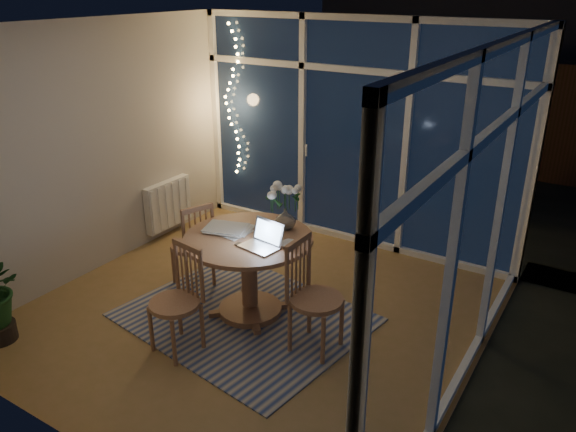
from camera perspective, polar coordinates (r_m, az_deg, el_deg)
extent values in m
plane|color=olive|center=(5.45, -3.22, -9.70)|extent=(4.00, 4.00, 0.00)
plane|color=white|center=(4.60, -3.97, 18.74)|extent=(4.00, 4.00, 0.00)
cube|color=beige|center=(6.53, 6.75, 8.27)|extent=(4.00, 0.04, 2.60)
cube|color=beige|center=(3.58, -22.49, -6.03)|extent=(4.00, 0.04, 2.60)
cube|color=beige|center=(6.20, -18.90, 6.41)|extent=(0.04, 4.00, 2.60)
cube|color=beige|center=(4.12, 19.77, -1.81)|extent=(0.04, 4.00, 2.60)
cube|color=white|center=(6.49, 6.59, 8.19)|extent=(4.00, 0.10, 2.60)
cube|color=white|center=(4.13, 19.24, -1.69)|extent=(0.10, 4.00, 2.60)
cube|color=white|center=(7.01, -12.09, 1.20)|extent=(0.10, 0.70, 0.58)
cube|color=black|center=(9.48, 17.05, 3.44)|extent=(12.00, 6.00, 0.10)
cube|color=#3A2615|center=(9.82, 15.70, 10.09)|extent=(11.00, 0.08, 1.80)
cube|color=#2E3037|center=(12.48, 22.08, 17.94)|extent=(7.00, 3.00, 2.20)
sphere|color=#16311B|center=(8.31, 5.71, 5.39)|extent=(0.90, 0.90, 0.90)
cube|color=#B5A993|center=(5.37, -4.47, -10.19)|extent=(2.32, 1.97, 0.01)
cylinder|color=#8F5E40|center=(5.23, -3.95, -6.08)|extent=(1.33, 1.33, 0.80)
cube|color=#8F5E40|center=(5.75, -9.77, -2.77)|extent=(0.57, 0.57, 0.95)
cube|color=#8F5E40|center=(4.69, 2.92, -8.25)|extent=(0.48, 0.48, 1.01)
cube|color=#8F5E40|center=(4.77, -11.47, -8.48)|extent=(0.51, 0.51, 0.96)
imported|color=silver|center=(5.16, -0.24, -0.23)|extent=(0.23, 0.23, 0.21)
imported|color=white|center=(4.84, 0.12, -2.95)|extent=(0.17, 0.17, 0.04)
cube|color=silver|center=(5.20, -5.97, -1.26)|extent=(0.42, 0.34, 0.02)
cube|color=black|center=(4.89, -4.71, -2.96)|extent=(0.12, 0.06, 0.01)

